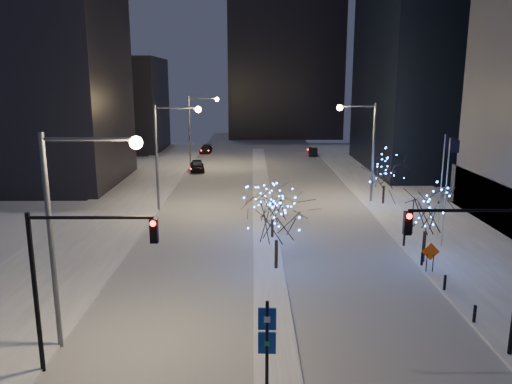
{
  "coord_description": "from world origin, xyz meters",
  "views": [
    {
      "loc": [
        -1.05,
        -19.18,
        12.13
      ],
      "look_at": [
        -0.81,
        12.68,
        5.0
      ],
      "focal_mm": 35.0,
      "sensor_mm": 36.0,
      "label": 1
    }
  ],
  "objects_px": {
    "street_lamp_w_far": "(197,121)",
    "street_lamp_east": "(365,139)",
    "street_lamp_w_mid": "(167,143)",
    "traffic_signal_east": "(485,256)",
    "car_near": "(197,166)",
    "holiday_tree_median_near": "(277,216)",
    "car_mid": "(313,151)",
    "holiday_tree_plaza_far": "(385,170)",
    "wayfinding_sign": "(267,338)",
    "car_far": "(206,149)",
    "traffic_signal_west": "(71,266)",
    "holiday_tree_plaza_near": "(427,211)",
    "construction_sign": "(430,254)",
    "street_lamp_w_near": "(73,212)",
    "holiday_tree_median_far": "(272,203)"
  },
  "relations": [
    {
      "from": "street_lamp_w_far",
      "to": "street_lamp_east",
      "type": "relative_size",
      "value": 1.0
    },
    {
      "from": "street_lamp_w_mid",
      "to": "traffic_signal_east",
      "type": "distance_m",
      "value": 31.6
    },
    {
      "from": "street_lamp_w_mid",
      "to": "car_near",
      "type": "xyz_separation_m",
      "value": [
        0.34,
        21.1,
        -5.7
      ]
    },
    {
      "from": "street_lamp_w_mid",
      "to": "street_lamp_east",
      "type": "distance_m",
      "value": 19.26
    },
    {
      "from": "street_lamp_w_mid",
      "to": "street_lamp_w_far",
      "type": "distance_m",
      "value": 25.0
    },
    {
      "from": "street_lamp_w_mid",
      "to": "holiday_tree_median_near",
      "type": "xyz_separation_m",
      "value": [
        9.44,
        -15.44,
        -2.86
      ]
    },
    {
      "from": "street_lamp_w_mid",
      "to": "street_lamp_w_far",
      "type": "relative_size",
      "value": 1.0
    },
    {
      "from": "car_mid",
      "to": "holiday_tree_median_near",
      "type": "height_order",
      "value": "holiday_tree_median_near"
    },
    {
      "from": "street_lamp_east",
      "to": "car_near",
      "type": "bearing_deg",
      "value": 135.9
    },
    {
      "from": "traffic_signal_east",
      "to": "holiday_tree_plaza_far",
      "type": "bearing_deg",
      "value": 83.75
    },
    {
      "from": "traffic_signal_east",
      "to": "car_mid",
      "type": "xyz_separation_m",
      "value": [
        0.06,
        61.88,
        -4.1
      ]
    },
    {
      "from": "street_lamp_east",
      "to": "wayfinding_sign",
      "type": "height_order",
      "value": "street_lamp_east"
    },
    {
      "from": "holiday_tree_plaza_far",
      "to": "street_lamp_w_mid",
      "type": "bearing_deg",
      "value": -174.26
    },
    {
      "from": "car_far",
      "to": "holiday_tree_median_near",
      "type": "distance_m",
      "value": 55.25
    },
    {
      "from": "street_lamp_w_mid",
      "to": "traffic_signal_west",
      "type": "xyz_separation_m",
      "value": [
        0.5,
        -27.0,
        -1.74
      ]
    },
    {
      "from": "holiday_tree_plaza_near",
      "to": "wayfinding_sign",
      "type": "bearing_deg",
      "value": -127.61
    },
    {
      "from": "car_mid",
      "to": "wayfinding_sign",
      "type": "relative_size",
      "value": 1.02
    },
    {
      "from": "street_lamp_w_far",
      "to": "traffic_signal_east",
      "type": "height_order",
      "value": "street_lamp_w_far"
    },
    {
      "from": "street_lamp_w_mid",
      "to": "street_lamp_east",
      "type": "bearing_deg",
      "value": 8.96
    },
    {
      "from": "car_far",
      "to": "wayfinding_sign",
      "type": "bearing_deg",
      "value": -80.78
    },
    {
      "from": "street_lamp_east",
      "to": "wayfinding_sign",
      "type": "bearing_deg",
      "value": -108.5
    },
    {
      "from": "car_far",
      "to": "construction_sign",
      "type": "xyz_separation_m",
      "value": [
        19.3,
        -55.06,
        0.66
      ]
    },
    {
      "from": "street_lamp_w_near",
      "to": "traffic_signal_east",
      "type": "distance_m",
      "value": 17.99
    },
    {
      "from": "street_lamp_east",
      "to": "construction_sign",
      "type": "bearing_deg",
      "value": -89.35
    },
    {
      "from": "traffic_signal_west",
      "to": "car_near",
      "type": "bearing_deg",
      "value": 90.19
    },
    {
      "from": "traffic_signal_west",
      "to": "construction_sign",
      "type": "distance_m",
      "value": 21.92
    },
    {
      "from": "street_lamp_w_mid",
      "to": "traffic_signal_west",
      "type": "distance_m",
      "value": 27.06
    },
    {
      "from": "street_lamp_w_near",
      "to": "holiday_tree_median_near",
      "type": "xyz_separation_m",
      "value": [
        9.44,
        9.56,
        -2.86
      ]
    },
    {
      "from": "traffic_signal_west",
      "to": "car_mid",
      "type": "height_order",
      "value": "traffic_signal_west"
    },
    {
      "from": "street_lamp_w_far",
      "to": "holiday_tree_plaza_near",
      "type": "distance_m",
      "value": 43.96
    },
    {
      "from": "car_mid",
      "to": "car_far",
      "type": "bearing_deg",
      "value": -5.62
    },
    {
      "from": "holiday_tree_median_far",
      "to": "holiday_tree_median_near",
      "type": "bearing_deg",
      "value": -90.0
    },
    {
      "from": "street_lamp_w_mid",
      "to": "construction_sign",
      "type": "bearing_deg",
      "value": -40.03
    },
    {
      "from": "holiday_tree_plaza_far",
      "to": "wayfinding_sign",
      "type": "bearing_deg",
      "value": -112.17
    },
    {
      "from": "car_near",
      "to": "holiday_tree_median_near",
      "type": "height_order",
      "value": "holiday_tree_median_near"
    },
    {
      "from": "holiday_tree_median_near",
      "to": "holiday_tree_plaza_near",
      "type": "height_order",
      "value": "holiday_tree_median_near"
    },
    {
      "from": "traffic_signal_east",
      "to": "car_near",
      "type": "xyz_separation_m",
      "value": [
        -17.54,
        47.11,
        -3.96
      ]
    },
    {
      "from": "holiday_tree_median_far",
      "to": "holiday_tree_plaza_far",
      "type": "height_order",
      "value": "holiday_tree_plaza_far"
    },
    {
      "from": "car_near",
      "to": "holiday_tree_plaza_near",
      "type": "xyz_separation_m",
      "value": [
        19.1,
        -35.44,
        2.93
      ]
    },
    {
      "from": "car_far",
      "to": "holiday_tree_median_far",
      "type": "relative_size",
      "value": 1.01
    },
    {
      "from": "car_far",
      "to": "construction_sign",
      "type": "distance_m",
      "value": 58.35
    },
    {
      "from": "traffic_signal_east",
      "to": "holiday_tree_median_far",
      "type": "distance_m",
      "value": 19.28
    },
    {
      "from": "traffic_signal_east",
      "to": "street_lamp_east",
      "type": "bearing_deg",
      "value": 87.74
    },
    {
      "from": "holiday_tree_plaza_near",
      "to": "street_lamp_east",
      "type": "bearing_deg",
      "value": 91.38
    },
    {
      "from": "street_lamp_w_near",
      "to": "holiday_tree_plaza_near",
      "type": "xyz_separation_m",
      "value": [
        19.44,
        10.67,
        -2.77
      ]
    },
    {
      "from": "car_near",
      "to": "holiday_tree_plaza_near",
      "type": "distance_m",
      "value": 40.36
    },
    {
      "from": "car_far",
      "to": "traffic_signal_west",
      "type": "bearing_deg",
      "value": -87.48
    },
    {
      "from": "holiday_tree_median_far",
      "to": "holiday_tree_plaza_near",
      "type": "relative_size",
      "value": 0.85
    },
    {
      "from": "street_lamp_w_far",
      "to": "holiday_tree_median_far",
      "type": "xyz_separation_m",
      "value": [
        9.44,
        -33.77,
        -3.64
      ]
    },
    {
      "from": "holiday_tree_median_near",
      "to": "holiday_tree_median_far",
      "type": "distance_m",
      "value": 6.72
    }
  ]
}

